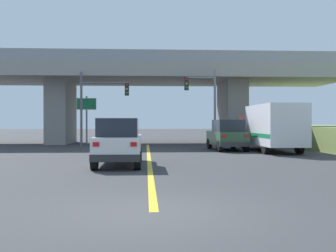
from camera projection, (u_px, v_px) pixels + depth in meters
ground at (148, 143)px, 36.12m from camera, size 160.00×160.00×0.00m
overpass_bridge at (148, 83)px, 36.07m from camera, size 34.53×8.87×7.57m
lane_divider_stripe at (149, 158)px, 20.83m from camera, size 0.20×25.05×0.01m
suv_lead at (119, 142)px, 17.45m from camera, size 1.93×4.80×2.02m
suv_crossing at (227, 135)px, 26.79m from camera, size 2.15×4.37×2.02m
box_truck at (271, 127)px, 25.73m from camera, size 2.33×7.56×2.94m
traffic_signal_nearside at (205, 98)px, 30.74m from camera, size 2.42×0.36×5.92m
traffic_signal_farside at (98, 100)px, 31.06m from camera, size 3.73×0.36×5.71m
highway_sign at (87, 109)px, 33.73m from camera, size 1.64×0.17×4.04m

